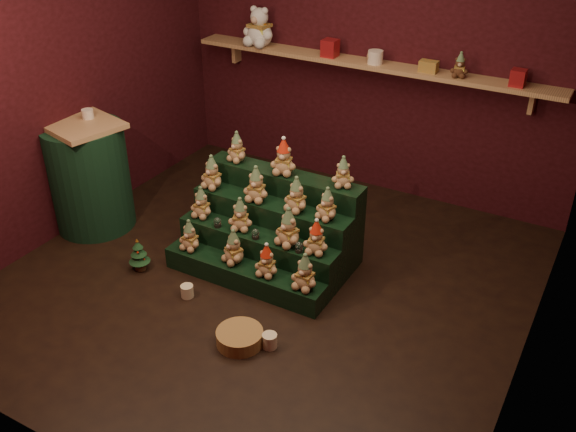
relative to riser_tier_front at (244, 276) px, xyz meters
The scene contains 41 objects.
ground 0.20m from the riser_tier_front, 46.11° to the left, with size 4.00×4.00×0.00m, color black.
back_wall 2.54m from the riser_tier_front, 86.79° to the left, with size 4.00×0.10×2.80m, color black.
front_wall 2.33m from the riser_tier_front, 86.37° to the right, with size 4.00×0.10×2.80m, color black.
left_wall 2.33m from the riser_tier_front, behind, with size 0.10×4.00×2.80m, color black.
right_wall 2.54m from the riser_tier_front, ahead, with size 0.10×4.00×2.80m, color black.
back_shelf 2.34m from the riser_tier_front, 86.51° to the left, with size 3.60×0.26×0.24m.
riser_tier_front is the anchor object (origin of this frame).
riser_tier_midfront 0.24m from the riser_tier_front, 90.00° to the left, with size 1.40×0.22×0.36m, color black.
riser_tier_midback 0.48m from the riser_tier_front, 90.00° to the left, with size 1.40×0.22×0.54m, color black.
riser_tier_back 0.71m from the riser_tier_front, 90.00° to the left, with size 1.40×0.22×0.72m, color black.
teddy_0 0.56m from the riser_tier_front, behind, with size 0.19×0.17×0.26m, color tan, non-canonical shape.
teddy_1 0.25m from the riser_tier_front, 168.46° to the left, with size 0.20×0.18×0.29m, color tan, non-canonical shape.
teddy_2 0.32m from the riser_tier_front, ahead, with size 0.19×0.17×0.27m, color tan, non-canonical shape.
teddy_3 0.60m from the riser_tier_front, ahead, with size 0.21×0.19×0.29m, color tan, non-canonical shape.
teddy_4 0.72m from the riser_tier_front, 156.92° to the left, with size 0.19×0.17×0.27m, color tan, non-canonical shape.
teddy_5 0.49m from the riser_tier_front, 125.26° to the left, with size 0.20×0.18×0.28m, color tan, non-canonical shape.
teddy_6 0.56m from the riser_tier_front, 36.19° to the left, with size 0.22×0.20×0.31m, color tan, non-canonical shape.
teddy_7 0.70m from the riser_tier_front, 22.22° to the left, with size 0.20×0.18×0.27m, color tan, non-canonical shape.
teddy_8 0.93m from the riser_tier_front, 142.80° to the left, with size 0.20×0.18×0.29m, color tan, non-canonical shape.
teddy_9 0.74m from the riser_tier_front, 106.61° to the left, with size 0.21×0.19×0.30m, color tan, non-canonical shape.
teddy_10 0.77m from the riser_tier_front, 61.22° to the left, with size 0.21×0.18×0.29m, color tan, non-canonical shape.
teddy_11 0.89m from the riser_tier_front, 40.81° to the left, with size 0.19×0.17×0.26m, color tan, non-canonical shape.
teddy_12 1.11m from the riser_tier_front, 124.87° to the left, with size 0.18×0.17×0.26m, color tan, non-canonical shape.
teddy_13 1.01m from the riser_tier_front, 89.70° to the left, with size 0.21×0.19×0.30m, color tan, non-canonical shape.
teddy_14 1.14m from the riser_tier_front, 52.52° to the left, with size 0.18×0.16×0.25m, color tan, non-canonical shape.
snow_globe_a 0.49m from the riser_tier_front, 154.97° to the left, with size 0.06×0.06×0.08m.
snow_globe_b 0.35m from the riser_tier_front, 82.25° to the left, with size 0.06×0.06×0.08m.
snow_globe_c 0.54m from the riser_tier_front, 21.09° to the left, with size 0.06×0.06×0.09m.
side_table 1.76m from the riser_tier_front, behind, with size 0.78×0.71×1.02m.
table_ornament 1.97m from the riser_tier_front, behind, with size 0.10×0.10×0.08m, color beige.
mini_christmas_tree 0.90m from the riser_tier_front, 164.65° to the right, with size 0.18×0.18×0.30m.
mug_left 0.46m from the riser_tier_front, 131.18° to the right, with size 0.10×0.10×0.10m, color beige.
mug_right 0.77m from the riser_tier_front, 43.46° to the right, with size 0.11×0.11×0.11m, color beige.
wicker_basket 0.70m from the riser_tier_front, 59.52° to the right, with size 0.34×0.34×0.11m, color #96673C.
white_bear 2.66m from the riser_tier_front, 117.51° to the left, with size 0.34×0.31×0.48m, color silver, non-canonical shape.
brown_bear 2.58m from the riser_tier_front, 63.21° to the left, with size 0.15×0.14×0.21m, color #462A17, non-canonical shape.
gift_tin_red_a 2.38m from the riser_tier_front, 97.22° to the left, with size 0.14×0.14×0.16m, color maroon.
gift_tin_cream 2.37m from the riser_tier_front, 83.93° to the left, with size 0.14×0.14×0.12m, color beige.
gift_tin_red_b 2.79m from the riser_tier_front, 53.06° to the left, with size 0.12×0.12×0.14m, color maroon.
shelf_plush_ball 2.37m from the riser_tier_front, 84.50° to the left, with size 0.12×0.12×0.12m, color tan.
scarf_gift_box 2.46m from the riser_tier_front, 70.05° to the left, with size 0.16×0.10×0.10m, color #C7651C.
Camera 1 is at (2.24, -3.59, 3.08)m, focal length 40.00 mm.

